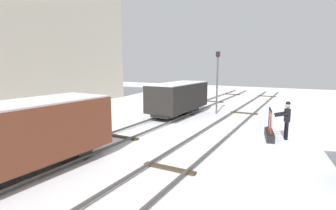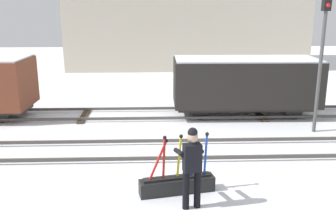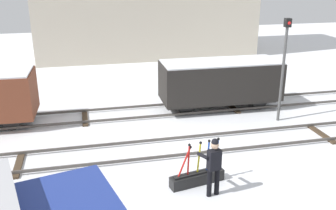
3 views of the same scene
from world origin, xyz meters
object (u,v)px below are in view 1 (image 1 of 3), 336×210
at_px(switch_lever_frame, 269,133).
at_px(signal_post, 217,77).
at_px(freight_car_mid_siding, 179,97).
at_px(freight_car_far_end, 26,133).
at_px(rail_worker, 286,118).

bearing_deg(switch_lever_frame, signal_post, 28.68).
bearing_deg(freight_car_mid_siding, freight_car_far_end, -179.04).
height_order(switch_lever_frame, signal_post, signal_post).
bearing_deg(freight_car_mid_siding, switch_lever_frame, -114.58).
bearing_deg(freight_car_far_end, rail_worker, -38.37).
xyz_separation_m(freight_car_far_end, freight_car_mid_siding, (11.24, 0.00, -0.04)).
distance_m(signal_post, freight_car_far_end, 13.49).
distance_m(rail_worker, signal_post, 7.16).
height_order(switch_lever_frame, freight_car_far_end, freight_car_far_end).
height_order(signal_post, freight_car_far_end, signal_post).
distance_m(freight_car_far_end, freight_car_mid_siding, 11.24).
relative_size(switch_lever_frame, freight_car_far_end, 0.32).
xyz_separation_m(rail_worker, signal_post, (4.83, 5.02, 1.65)).
height_order(switch_lever_frame, rail_worker, rail_worker).
xyz_separation_m(switch_lever_frame, signal_post, (5.10, 4.33, 2.45)).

